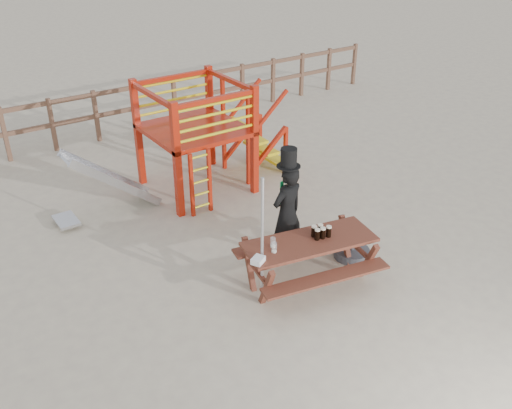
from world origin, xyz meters
name	(u,v)px	position (x,y,z in m)	size (l,w,h in m)	color
ground	(306,280)	(0.00, 0.00, 0.00)	(60.00, 60.00, 0.00)	#C4B798
back_fence	(116,106)	(0.00, 7.00, 0.74)	(15.09, 0.09, 1.20)	brown
playground_fort	(192,137)	(0.12, 3.58, 1.07)	(4.71, 1.84, 2.10)	#A91D0B
picnic_table	(309,256)	(-0.02, -0.06, 0.46)	(2.12, 1.66, 0.73)	brown
man_with_hat	(287,211)	(0.13, 0.66, 0.83)	(0.62, 0.45, 1.86)	black
metal_pole	(262,243)	(-0.82, -0.03, 0.97)	(0.04, 0.04, 1.93)	#B2B2B7
parasol_base	(352,253)	(0.99, 0.08, 0.07)	(0.57, 0.57, 0.24)	#37383D
paper_bag	(258,260)	(-0.94, -0.10, 0.77)	(0.18, 0.14, 0.08)	white
stout_pints	(321,232)	(0.16, -0.08, 0.82)	(0.26, 0.20, 0.17)	black
empty_glasses	(274,245)	(-0.58, 0.04, 0.80)	(0.14, 0.19, 0.15)	silver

